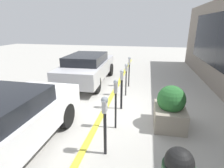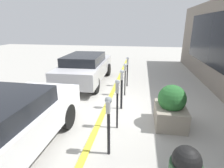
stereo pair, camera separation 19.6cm
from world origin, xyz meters
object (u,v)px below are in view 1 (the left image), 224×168
object	(u,v)px
parking_meter_second	(116,95)
planter_box	(170,109)
parked_car_front	(1,125)
parking_meter_middle	(122,84)
parked_car_middle	(88,67)
parking_meter_fourth	(126,72)
parking_meter_nearest	(105,115)
parking_meter_farthest	(129,67)

from	to	relation	value
parking_meter_second	planter_box	xyz separation A→B (m)	(0.46, -1.56, -0.50)
planter_box	parked_car_front	bearing A→B (deg)	118.25
parking_meter_second	parked_car_front	xyz separation A→B (m)	(-1.62, 2.30, -0.26)
parking_meter_middle	parked_car_middle	xyz separation A→B (m)	(2.79, 2.21, -0.13)
parking_meter_fourth	parked_car_middle	distance (m)	2.68
parking_meter_middle	parking_meter_fourth	bearing A→B (deg)	-0.01
parking_meter_nearest	parking_meter_middle	distance (m)	2.42
parking_meter_second	parking_meter_farthest	bearing A→B (deg)	0.37
parking_meter_middle	parking_meter_fourth	xyz separation A→B (m)	(1.30, -0.00, 0.12)
parking_meter_nearest	parking_meter_farthest	xyz separation A→B (m)	(4.94, -0.01, -0.01)
parking_meter_middle	parking_meter_farthest	size ratio (longest dim) A/B	1.00
parked_car_front	parked_car_middle	world-z (taller)	parked_car_middle
parking_meter_middle	parked_car_middle	size ratio (longest dim) A/B	0.30
parking_meter_farthest	parked_car_front	xyz separation A→B (m)	(-5.42, 2.27, -0.21)
parking_meter_middle	parked_car_middle	world-z (taller)	parked_car_middle
parked_car_front	planter_box	bearing A→B (deg)	-60.82
parking_meter_nearest	parked_car_middle	size ratio (longest dim) A/B	0.30
planter_box	parked_car_front	size ratio (longest dim) A/B	0.29
parking_meter_second	parking_meter_middle	distance (m)	1.29
parked_car_front	parking_meter_nearest	bearing A→B (deg)	-77.05
parking_meter_farthest	parking_meter_middle	bearing A→B (deg)	-179.92
parking_meter_farthest	parked_car_middle	world-z (taller)	parked_car_middle
parking_meter_fourth	parked_car_middle	bearing A→B (deg)	55.86
parking_meter_nearest	parking_meter_middle	xyz separation A→B (m)	(2.42, -0.02, -0.08)
parking_meter_nearest	parking_meter_second	xyz separation A→B (m)	(1.14, -0.04, 0.04)
parked_car_middle	parking_meter_farthest	bearing A→B (deg)	-98.71
parking_meter_farthest	parked_car_front	world-z (taller)	parked_car_front
parking_meter_nearest	parking_meter_middle	size ratio (longest dim) A/B	1.00
parking_meter_nearest	parking_meter_farthest	world-z (taller)	parking_meter_farthest
parking_meter_middle	parking_meter_fourth	size ratio (longest dim) A/B	1.04
parking_meter_farthest	planter_box	distance (m)	3.73
planter_box	parking_meter_farthest	bearing A→B (deg)	25.34
parking_meter_nearest	parked_car_front	distance (m)	2.32
parking_meter_second	parking_meter_farthest	world-z (taller)	parking_meter_second
parked_car_middle	parking_meter_nearest	bearing A→B (deg)	-158.87
parked_car_middle	planter_box	bearing A→B (deg)	-135.35
parking_meter_nearest	parking_meter_second	world-z (taller)	parking_meter_second
parking_meter_farthest	parked_car_middle	bearing A→B (deg)	82.95
parked_car_front	parked_car_middle	xyz separation A→B (m)	(5.69, -0.07, 0.01)
parking_meter_second	parked_car_middle	world-z (taller)	parking_meter_second
parking_meter_middle	planter_box	bearing A→B (deg)	-117.62
parking_meter_fourth	parked_car_front	size ratio (longest dim) A/B	0.32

